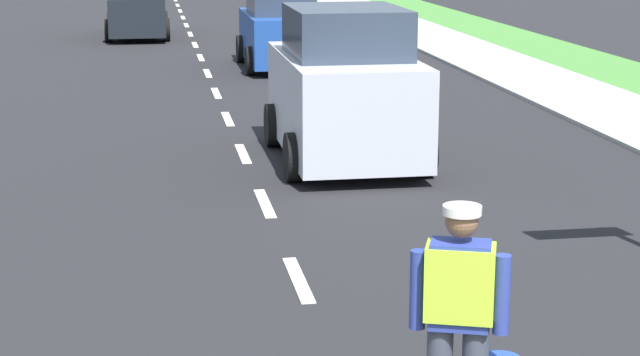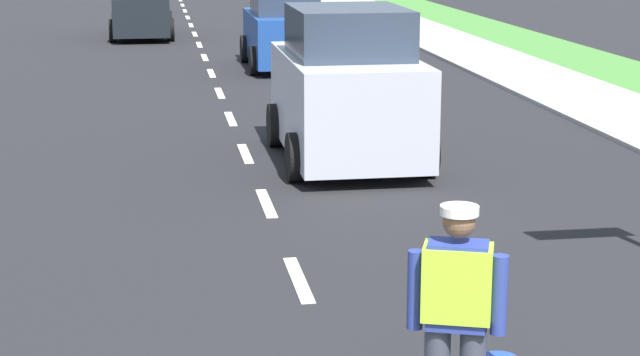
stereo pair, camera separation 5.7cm
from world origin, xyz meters
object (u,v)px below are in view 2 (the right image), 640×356
(car_oncoming_third, at_px, (141,7))
(car_outgoing_ahead, at_px, (347,90))
(road_worker, at_px, (460,312))
(car_outgoing_far, at_px, (284,29))

(car_oncoming_third, bearing_deg, car_outgoing_ahead, -80.38)
(road_worker, xyz_separation_m, car_outgoing_far, (1.20, 19.21, 0.00))
(car_outgoing_far, bearing_deg, car_outgoing_ahead, -91.99)
(car_outgoing_far, height_order, car_oncoming_third, car_outgoing_far)
(car_oncoming_third, bearing_deg, car_outgoing_far, -66.08)
(car_outgoing_far, relative_size, car_oncoming_third, 0.88)
(car_outgoing_far, relative_size, car_outgoing_ahead, 1.00)
(road_worker, xyz_separation_m, car_oncoming_third, (-2.25, 26.97, -0.01))
(car_outgoing_far, height_order, car_outgoing_ahead, car_outgoing_ahead)
(road_worker, distance_m, car_outgoing_ahead, 8.84)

